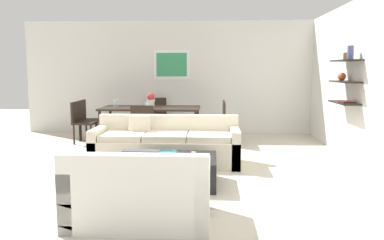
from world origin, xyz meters
TOP-DOWN VIEW (x-y plane):
  - ground_plane at (0.00, 0.00)m, footprint 18.00×18.00m
  - back_wall_unit at (0.29, 3.53)m, footprint 8.40×0.09m
  - right_wall_shelf_unit at (3.03, 0.60)m, footprint 0.34×8.20m
  - sofa_beige at (-0.10, 0.34)m, footprint 2.39×0.90m
  - loveseat_white at (-0.06, -2.21)m, footprint 1.42×0.90m
  - coffee_table at (0.12, -0.85)m, footprint 1.21×0.91m
  - decorative_bowl at (0.06, -0.88)m, footprint 0.29×0.29m
  - candle_jar at (0.41, -0.82)m, footprint 0.06×0.06m
  - apple_on_coffee_table at (-0.19, -0.84)m, footprint 0.08×0.08m
  - dining_table at (-0.67, 2.31)m, footprint 2.10×0.98m
  - dining_chair_left_far at (-2.12, 2.53)m, footprint 0.44×0.44m
  - dining_chair_left_near at (-2.12, 2.09)m, footprint 0.44×0.44m
  - dining_chair_head at (-0.67, 3.20)m, footprint 0.44×0.44m
  - dining_chair_right_near at (0.79, 2.09)m, footprint 0.44×0.44m
  - dining_chair_right_far at (0.79, 2.53)m, footprint 0.44×0.44m
  - dining_chair_foot at (-0.67, 1.41)m, footprint 0.44×0.44m
  - wine_glass_left_far at (-1.42, 2.43)m, footprint 0.06×0.06m
  - wine_glass_head at (-0.67, 2.74)m, footprint 0.07×0.07m
  - wine_glass_left_near at (-1.42, 2.19)m, footprint 0.07×0.07m
  - wine_glass_foot at (-0.67, 1.88)m, footprint 0.07×0.07m
  - centerpiece_vase at (-0.67, 2.34)m, footprint 0.16×0.16m

SIDE VIEW (x-z plane):
  - ground_plane at x=0.00m, z-range 0.00..0.00m
  - coffee_table at x=0.12m, z-range 0.00..0.38m
  - sofa_beige at x=-0.10m, z-range -0.10..0.68m
  - loveseat_white at x=-0.06m, z-range -0.10..0.68m
  - candle_jar at x=0.41m, z-range 0.38..0.44m
  - apple_on_coffee_table at x=-0.19m, z-range 0.38..0.46m
  - decorative_bowl at x=0.06m, z-range 0.38..0.46m
  - dining_chair_left_far at x=-2.12m, z-range 0.06..0.94m
  - dining_chair_left_near at x=-2.12m, z-range 0.06..0.94m
  - dining_chair_head at x=-0.67m, z-range 0.06..0.94m
  - dining_chair_right_near at x=0.79m, z-range 0.06..0.94m
  - dining_chair_right_far at x=0.79m, z-range 0.06..0.94m
  - dining_chair_foot at x=-0.67m, z-range 0.06..0.94m
  - dining_table at x=-0.67m, z-range 0.31..1.06m
  - wine_glass_foot at x=-0.67m, z-range 0.78..0.92m
  - wine_glass_head at x=-0.67m, z-range 0.78..0.94m
  - wine_glass_left_near at x=-1.42m, z-range 0.78..0.96m
  - wine_glass_left_far at x=-1.42m, z-range 0.78..0.96m
  - centerpiece_vase at x=-0.67m, z-range 0.75..1.05m
  - right_wall_shelf_unit at x=3.03m, z-range 0.00..2.70m
  - back_wall_unit at x=0.29m, z-range 0.00..2.70m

